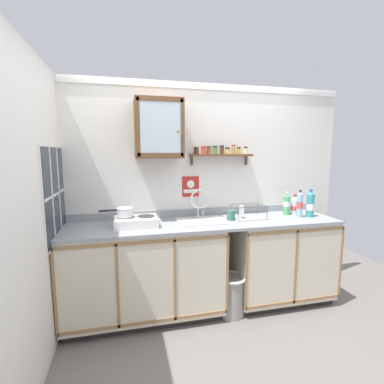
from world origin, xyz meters
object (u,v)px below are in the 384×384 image
at_px(trash_bin, 231,294).
at_px(hot_plate_stove, 136,222).
at_px(bottle_detergent_teal_0, 310,204).
at_px(dish_rack, 248,216).
at_px(bottle_water_blue_1, 300,204).
at_px(bottle_soda_green_2, 287,204).
at_px(warning_sign, 191,187).
at_px(saucepan, 125,212).
at_px(wall_cabinet, 159,129).
at_px(bottle_water_clear_3, 295,205).
at_px(mug, 231,215).
at_px(sink, 201,221).

bearing_deg(trash_bin, hot_plate_stove, 169.58).
bearing_deg(bottle_detergent_teal_0, dish_rack, 173.43).
relative_size(bottle_water_blue_1, bottle_soda_green_2, 1.15).
bearing_deg(warning_sign, saucepan, -157.77).
distance_m(hot_plate_stove, trash_bin, 1.24).
xyz_separation_m(bottle_detergent_teal_0, bottle_soda_green_2, (-0.19, 0.17, -0.02)).
bearing_deg(wall_cabinet, bottle_water_blue_1, -7.47).
relative_size(hot_plate_stove, bottle_water_clear_3, 1.78).
xyz_separation_m(bottle_water_blue_1, bottle_water_clear_3, (0.04, 0.15, -0.04)).
bearing_deg(mug, wall_cabinet, 168.87).
relative_size(sink, wall_cabinet, 0.85).
relative_size(bottle_water_blue_1, dish_rack, 0.86).
height_order(saucepan, bottle_water_blue_1, bottle_water_blue_1).
relative_size(sink, bottle_detergent_teal_0, 1.61).
bearing_deg(sink, bottle_water_blue_1, -4.18).
bearing_deg(saucepan, warning_sign, 22.23).
distance_m(bottle_soda_green_2, wall_cabinet, 1.69).
bearing_deg(wall_cabinet, saucepan, -157.66).
xyz_separation_m(sink, trash_bin, (0.26, -0.22, -0.75)).
relative_size(hot_plate_stove, bottle_water_blue_1, 1.36).
relative_size(hot_plate_stove, bottle_detergent_teal_0, 1.34).
bearing_deg(bottle_water_clear_3, warning_sign, 170.60).
xyz_separation_m(dish_rack, warning_sign, (-0.58, 0.28, 0.31)).
distance_m(hot_plate_stove, bottle_water_clear_3, 1.84).
relative_size(saucepan, trash_bin, 0.78).
height_order(bottle_soda_green_2, bottle_water_clear_3, bottle_soda_green_2).
distance_m(bottle_water_clear_3, dish_rack, 0.64).
height_order(mug, wall_cabinet, wall_cabinet).
xyz_separation_m(bottle_detergent_teal_0, mug, (-0.92, 0.07, -0.09)).
distance_m(bottle_water_blue_1, bottle_soda_green_2, 0.17).
height_order(bottle_water_blue_1, dish_rack, bottle_water_blue_1).
bearing_deg(warning_sign, bottle_water_clear_3, -9.40).
relative_size(wall_cabinet, warning_sign, 2.57).
xyz_separation_m(dish_rack, wall_cabinet, (-0.95, 0.13, 0.93)).
xyz_separation_m(bottle_soda_green_2, dish_rack, (-0.53, -0.08, -0.10)).
relative_size(bottle_detergent_teal_0, trash_bin, 0.74).
xyz_separation_m(saucepan, bottle_water_blue_1, (1.90, -0.05, 0.00)).
distance_m(sink, bottle_water_clear_3, 1.16).
height_order(sink, saucepan, sink).
bearing_deg(saucepan, mug, 0.16).
relative_size(hot_plate_stove, dish_rack, 1.18).
distance_m(bottle_detergent_teal_0, bottle_soda_green_2, 0.25).
bearing_deg(sink, bottle_soda_green_2, 3.94).
bearing_deg(mug, bottle_soda_green_2, 7.71).
xyz_separation_m(dish_rack, mug, (-0.20, -0.02, 0.03)).
bearing_deg(sink, trash_bin, -40.31).
bearing_deg(trash_bin, bottle_water_clear_3, 18.33).
bearing_deg(warning_sign, wall_cabinet, -157.87).
distance_m(saucepan, dish_rack, 1.31).
bearing_deg(warning_sign, sink, -79.47).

